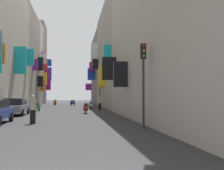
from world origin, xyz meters
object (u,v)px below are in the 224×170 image
object	(u,v)px
scooter_orange	(55,102)
scooter_white	(91,105)
scooter_green	(36,107)
pedestrian_crossing	(100,103)
scooter_red	(86,108)
traffic_light_near_corner	(100,86)
traffic_light_far_corner	(143,71)
scooter_blue	(73,103)
parked_car_grey	(15,106)
pedestrian_near_left	(33,109)

from	to	relation	value
scooter_orange	scooter_white	world-z (taller)	same
scooter_green	pedestrian_crossing	xyz separation A→B (m)	(6.90, 2.90, 0.32)
scooter_red	traffic_light_near_corner	world-z (taller)	traffic_light_near_corner
scooter_orange	scooter_red	size ratio (longest dim) A/B	0.96
scooter_orange	scooter_white	size ratio (longest dim) A/B	1.04
traffic_light_far_corner	traffic_light_near_corner	bearing A→B (deg)	89.82
scooter_orange	scooter_red	bearing A→B (deg)	-79.74
pedestrian_crossing	traffic_light_near_corner	size ratio (longest dim) A/B	0.36
traffic_light_near_corner	traffic_light_far_corner	size ratio (longest dim) A/B	1.03
scooter_blue	scooter_red	xyz separation A→B (m)	(1.32, -22.77, 0.00)
parked_car_grey	scooter_green	size ratio (longest dim) A/B	2.29
scooter_orange	scooter_green	size ratio (longest dim) A/B	1.00
scooter_orange	scooter_red	distance (m)	24.44
pedestrian_crossing	traffic_light_far_corner	world-z (taller)	traffic_light_far_corner
scooter_white	traffic_light_near_corner	distance (m)	4.48
pedestrian_near_left	traffic_light_near_corner	bearing A→B (deg)	74.77
pedestrian_crossing	traffic_light_near_corner	distance (m)	5.78
scooter_red	scooter_green	world-z (taller)	same
pedestrian_crossing	pedestrian_near_left	xyz separation A→B (m)	(-5.37, -16.25, 0.06)
scooter_orange	pedestrian_near_left	xyz separation A→B (m)	(0.91, -33.42, 0.38)
scooter_blue	traffic_light_far_corner	xyz separation A→B (m)	(3.67, -35.37, 2.42)
scooter_red	traffic_light_far_corner	bearing A→B (deg)	-79.42
scooter_red	pedestrian_near_left	world-z (taller)	pedestrian_near_left
scooter_green	pedestrian_crossing	distance (m)	7.49
parked_car_grey	traffic_light_near_corner	bearing A→B (deg)	58.67
scooter_blue	pedestrian_crossing	distance (m)	16.22
parked_car_grey	scooter_blue	distance (m)	24.84
parked_car_grey	pedestrian_near_left	xyz separation A→B (m)	(2.54, -7.74, 0.09)
traffic_light_near_corner	traffic_light_far_corner	bearing A→B (deg)	-90.18
parked_car_grey	traffic_light_far_corner	bearing A→B (deg)	-52.77
pedestrian_near_left	scooter_blue	bearing A→B (deg)	86.21
scooter_orange	pedestrian_near_left	distance (m)	33.43
scooter_white	traffic_light_near_corner	xyz separation A→B (m)	(1.43, 3.42, 2.52)
scooter_orange	traffic_light_near_corner	xyz separation A→B (m)	(6.78, -11.85, 2.52)
parked_car_grey	scooter_orange	world-z (taller)	parked_car_grey
scooter_red	scooter_white	size ratio (longest dim) A/B	1.09
scooter_orange	scooter_blue	size ratio (longest dim) A/B	1.04
scooter_orange	scooter_green	distance (m)	20.07
scooter_white	traffic_light_far_corner	distance (m)	21.56
traffic_light_far_corner	scooter_red	bearing A→B (deg)	100.58
scooter_blue	traffic_light_far_corner	size ratio (longest dim) A/B	0.44
scooter_white	pedestrian_crossing	xyz separation A→B (m)	(0.93, -1.90, 0.32)
scooter_blue	parked_car_grey	bearing A→B (deg)	-100.85
scooter_red	scooter_orange	bearing A→B (deg)	100.26
scooter_orange	scooter_red	xyz separation A→B (m)	(4.36, -24.05, 0.00)
pedestrian_crossing	traffic_light_far_corner	distance (m)	19.60
scooter_blue	scooter_white	size ratio (longest dim) A/B	1.00
scooter_blue	scooter_white	distance (m)	14.18
scooter_green	scooter_red	bearing A→B (deg)	-38.69
scooter_green	traffic_light_far_corner	bearing A→B (deg)	-66.16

